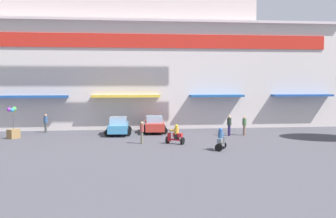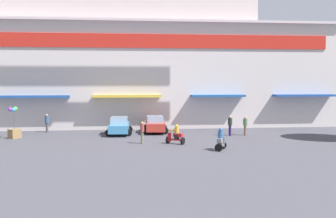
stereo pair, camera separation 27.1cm
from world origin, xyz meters
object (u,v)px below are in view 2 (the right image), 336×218
(pedestrian_2, at_px, (230,124))
(pedestrian_4, at_px, (47,122))
(balloon_vendor_cart, at_px, (14,126))
(pedestrian_3, at_px, (245,125))
(pedestrian_0, at_px, (142,131))
(scooter_rider_0, at_px, (176,136))
(parked_car_1, at_px, (155,124))
(parked_car_0, at_px, (119,126))
(scooter_rider_6, at_px, (221,141))

(pedestrian_2, distance_m, pedestrian_4, 16.19)
(pedestrian_2, distance_m, balloon_vendor_cart, 17.65)
(pedestrian_4, bearing_deg, pedestrian_3, -12.94)
(pedestrian_0, bearing_deg, scooter_rider_0, -9.78)
(parked_car_1, height_order, scooter_rider_0, parked_car_1)
(pedestrian_2, relative_size, balloon_vendor_cart, 0.67)
(parked_car_0, relative_size, balloon_vendor_cart, 1.56)
(parked_car_0, xyz_separation_m, scooter_rider_0, (4.14, -5.74, -0.16))
(pedestrian_2, height_order, pedestrian_3, pedestrian_2)
(parked_car_1, bearing_deg, balloon_vendor_cart, -169.06)
(balloon_vendor_cart, bearing_deg, pedestrian_3, -1.22)
(parked_car_0, distance_m, pedestrian_4, 6.78)
(pedestrian_3, bearing_deg, balloon_vendor_cart, 178.78)
(scooter_rider_0, distance_m, pedestrian_2, 6.42)
(scooter_rider_6, xyz_separation_m, pedestrian_3, (3.81, 7.00, 0.29))
(parked_car_1, bearing_deg, pedestrian_0, -103.30)
(pedestrian_3, height_order, pedestrian_4, pedestrian_4)
(parked_car_0, xyz_separation_m, parked_car_1, (3.17, 0.86, -0.01))
(parked_car_0, bearing_deg, pedestrian_0, -72.26)
(scooter_rider_0, distance_m, pedestrian_0, 2.49)
(parked_car_1, relative_size, scooter_rider_0, 2.72)
(scooter_rider_6, xyz_separation_m, pedestrian_0, (-5.09, 3.46, 0.32))
(pedestrian_0, height_order, pedestrian_3, pedestrian_0)
(scooter_rider_0, bearing_deg, parked_car_1, 98.35)
(pedestrian_4, relative_size, balloon_vendor_cart, 0.64)
(parked_car_1, height_order, pedestrian_0, pedestrian_0)
(balloon_vendor_cart, bearing_deg, scooter_rider_0, -19.24)
(pedestrian_0, bearing_deg, balloon_vendor_cart, 158.62)
(pedestrian_3, bearing_deg, pedestrian_0, -158.25)
(pedestrian_0, bearing_deg, parked_car_1, 76.70)
(parked_car_1, xyz_separation_m, balloon_vendor_cart, (-11.56, -2.24, 0.21))
(scooter_rider_0, distance_m, pedestrian_4, 13.19)
(pedestrian_0, distance_m, pedestrian_2, 8.29)
(parked_car_0, height_order, pedestrian_0, pedestrian_0)
(scooter_rider_0, height_order, pedestrian_2, pedestrian_2)
(pedestrian_4, distance_m, balloon_vendor_cart, 4.02)
(pedestrian_2, relative_size, pedestrian_4, 1.04)
(pedestrian_4, bearing_deg, parked_car_1, -7.57)
(scooter_rider_6, bearing_deg, pedestrian_0, 145.81)
(scooter_rider_0, xyz_separation_m, pedestrian_2, (5.11, 3.86, 0.38))
(pedestrian_3, xyz_separation_m, balloon_vendor_cart, (-19.00, 0.40, 0.03))
(scooter_rider_6, bearing_deg, pedestrian_3, 61.46)
(pedestrian_4, height_order, balloon_vendor_cart, balloon_vendor_cart)
(parked_car_1, bearing_deg, pedestrian_4, 172.43)
(scooter_rider_6, bearing_deg, parked_car_1, 110.60)
(parked_car_1, xyz_separation_m, scooter_rider_6, (3.62, -9.64, -0.12))
(pedestrian_3, xyz_separation_m, pedestrian_4, (-17.04, 3.92, 0.02))
(pedestrian_3, relative_size, balloon_vendor_cart, 0.63)
(pedestrian_2, bearing_deg, pedestrian_3, 4.69)
(pedestrian_2, bearing_deg, scooter_rider_0, -142.97)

